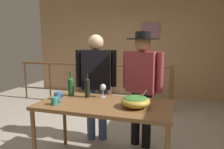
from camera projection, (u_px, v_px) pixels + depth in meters
name	position (u px, v px, depth m)	size (l,w,h in m)	color
ground_plane	(106.00, 134.00, 3.37)	(8.00, 8.00, 0.00)	#9E9384
back_wall	(135.00, 45.00, 5.68)	(6.16, 0.10, 2.90)	tan
framed_picture	(151.00, 31.00, 5.45)	(0.48, 0.03, 0.44)	#885E6C
stair_railing	(113.00, 78.00, 4.77)	(3.95, 0.10, 1.06)	brown
tv_console	(96.00, 87.00, 5.85)	(0.90, 0.40, 0.49)	#38281E
flat_screen_tv	(95.00, 71.00, 5.75)	(0.48, 0.12, 0.38)	black
serving_table	(104.00, 109.00, 2.37)	(1.56, 0.77, 0.81)	brown
salad_bowl	(135.00, 101.00, 2.20)	(0.32, 0.32, 0.20)	gold
wine_glass	(103.00, 88.00, 2.59)	(0.08, 0.08, 0.18)	silver
wine_bottle_dark	(87.00, 87.00, 2.59)	(0.07, 0.07, 0.32)	black
wine_bottle_green	(71.00, 86.00, 2.67)	(0.08, 0.08, 0.32)	#1E5628
mug_teal	(55.00, 101.00, 2.29)	(0.12, 0.08, 0.09)	teal
mug_blue	(58.00, 96.00, 2.52)	(0.12, 0.09, 0.09)	#3866B2
person_standing_left	(96.00, 79.00, 3.04)	(0.59, 0.34, 1.64)	#3D5684
person_standing_right	(142.00, 79.00, 2.84)	(0.59, 0.46, 1.67)	black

